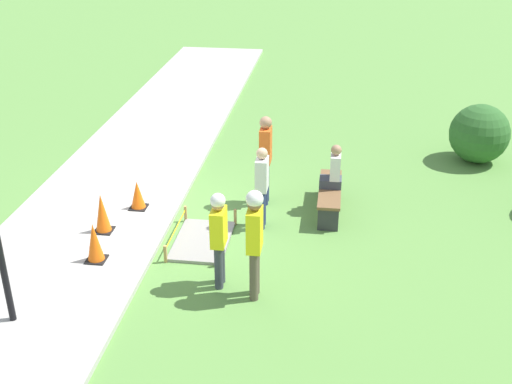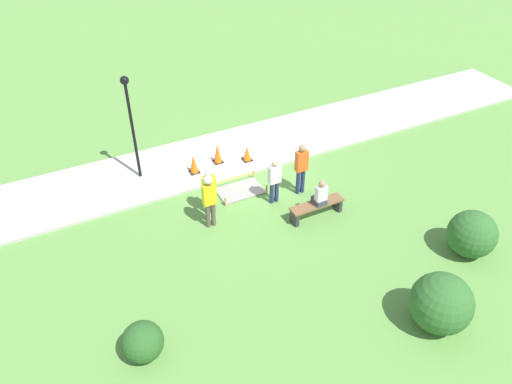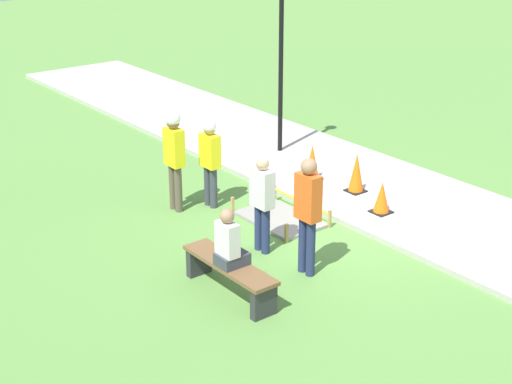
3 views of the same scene
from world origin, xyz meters
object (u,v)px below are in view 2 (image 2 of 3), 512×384
worker_supervisor (209,188)px  traffic_cone_far_patch (218,153)px  person_seated_on_bench (321,195)px  worker_assistant (209,196)px  bystander_in_orange_shirt (301,166)px  lamppost_near (130,113)px  traffic_cone_sidewalk_edge (194,164)px  park_bench (317,207)px  traffic_cone_near_patch (247,153)px  bystander_in_gray_shirt (274,179)px

worker_supervisor → traffic_cone_far_patch: bearing=-118.1°
person_seated_on_bench → worker_assistant: (3.23, -1.14, 0.27)m
bystander_in_orange_shirt → lamppost_near: 5.81m
traffic_cone_far_patch → traffic_cone_sidewalk_edge: size_ratio=1.07×
traffic_cone_far_patch → park_bench: bearing=111.0°
traffic_cone_near_patch → worker_supervisor: 3.19m
traffic_cone_far_patch → bystander_in_orange_shirt: bystander_in_orange_shirt is taller
traffic_cone_near_patch → worker_assistant: 3.81m
traffic_cone_sidewalk_edge → bystander_in_orange_shirt: bystander_in_orange_shirt is taller
bystander_in_gray_shirt → worker_assistant: bearing=4.4°
traffic_cone_near_patch → traffic_cone_sidewalk_edge: (2.02, -0.14, 0.07)m
park_bench → bystander_in_gray_shirt: bystander_in_gray_shirt is taller
traffic_cone_near_patch → bystander_in_gray_shirt: size_ratio=0.36×
bystander_in_gray_shirt → worker_supervisor: bearing=-11.7°
park_bench → bystander_in_orange_shirt: (-0.19, -1.33, 0.72)m
traffic_cone_sidewalk_edge → park_bench: (-2.61, 3.94, -0.09)m
traffic_cone_far_patch → worker_assistant: size_ratio=0.41×
park_bench → bystander_in_orange_shirt: size_ratio=0.96×
person_seated_on_bench → worker_assistant: size_ratio=0.47×
worker_assistant → traffic_cone_far_patch: bearing=-116.9°
worker_assistant → bystander_in_gray_shirt: 2.34m
traffic_cone_sidewalk_edge → lamppost_near: bearing=-19.9°
park_bench → worker_supervisor: 3.43m
bystander_in_gray_shirt → park_bench: bearing=123.4°
traffic_cone_far_patch → worker_assistant: 3.51m
traffic_cone_sidewalk_edge → person_seated_on_bench: person_seated_on_bench is taller
traffic_cone_near_patch → person_seated_on_bench: person_seated_on_bench is taller
traffic_cone_sidewalk_edge → traffic_cone_near_patch: bearing=176.2°
worker_assistant → bystander_in_orange_shirt: (-3.35, -0.24, -0.06)m
person_seated_on_bench → traffic_cone_near_patch: bearing=-80.4°
person_seated_on_bench → bystander_in_gray_shirt: (0.91, -1.32, 0.05)m
traffic_cone_near_patch → person_seated_on_bench: (-0.65, 3.85, 0.48)m
traffic_cone_near_patch → bystander_in_orange_shirt: 2.69m
traffic_cone_near_patch → traffic_cone_far_patch: traffic_cone_far_patch is taller
park_bench → lamppost_near: 6.71m
park_bench → bystander_in_orange_shirt: bearing=-98.2°
traffic_cone_far_patch → bystander_in_orange_shirt: (-1.79, 2.84, 0.60)m
traffic_cone_far_patch → bystander_in_gray_shirt: 3.02m
traffic_cone_near_patch → traffic_cone_sidewalk_edge: bearing=-3.8°
traffic_cone_near_patch → worker_supervisor: worker_supervisor is taller
park_bench → worker_assistant: bearing=-19.0°
bystander_in_orange_shirt → person_seated_on_bench: bearing=84.9°
park_bench → traffic_cone_near_patch: bearing=-81.2°
person_seated_on_bench → worker_assistant: 3.43m
traffic_cone_far_patch → person_seated_on_bench: bearing=111.5°
traffic_cone_far_patch → lamppost_near: size_ratio=0.20×
park_bench → traffic_cone_sidewalk_edge: bearing=-56.5°
traffic_cone_near_patch → park_bench: size_ratio=0.32×
person_seated_on_bench → lamppost_near: size_ratio=0.24×
traffic_cone_sidewalk_edge → person_seated_on_bench: 4.82m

